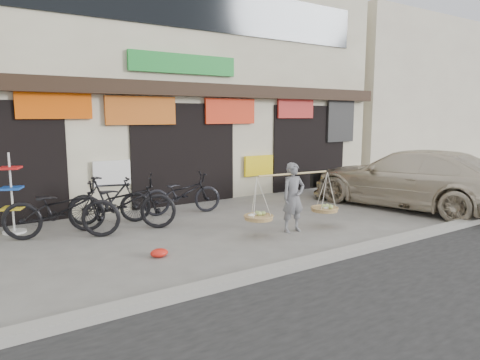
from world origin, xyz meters
TOP-DOWN VIEW (x-y plane):
  - ground at (0.00, 0.00)m, footprint 70.00×70.00m
  - kerb at (0.00, -2.00)m, footprint 70.00×0.25m
  - shophouse_block at (-0.00, 6.42)m, footprint 14.00×6.32m
  - neighbor_east at (13.50, 7.00)m, footprint 12.00×7.00m
  - street_vendor at (0.58, -0.29)m, footprint 2.18×0.73m
  - bike_0 at (-2.29, 1.79)m, footprint 2.32×1.58m
  - bike_1 at (-2.36, 2.44)m, footprint 1.84×0.99m
  - bike_2 at (-0.61, 2.44)m, footprint 2.00×1.04m
  - bike_3 at (-3.48, 1.79)m, footprint 2.32×1.58m
  - suv at (4.67, -0.10)m, footprint 3.09×5.51m
  - display_rack at (-4.23, 2.77)m, footprint 0.51×0.51m
  - red_bag at (-2.36, -0.29)m, footprint 0.31×0.25m

SIDE VIEW (x-z plane):
  - ground at x=0.00m, z-range 0.00..0.00m
  - kerb at x=0.00m, z-range 0.00..0.12m
  - red_bag at x=-2.36m, z-range 0.00..0.14m
  - bike_2 at x=-0.61m, z-range 0.00..1.00m
  - bike_1 at x=-2.36m, z-range 0.00..1.06m
  - bike_0 at x=-2.29m, z-range 0.00..1.15m
  - bike_3 at x=-3.48m, z-range 0.00..1.15m
  - street_vendor at x=0.58m, z-range -0.07..1.36m
  - display_rack at x=-4.23m, z-range -0.16..1.48m
  - suv at x=4.67m, z-range 0.00..1.51m
  - neighbor_east at x=13.50m, z-range 0.00..6.40m
  - shophouse_block at x=0.00m, z-range -0.05..6.95m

